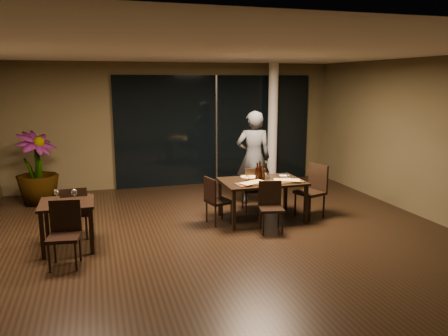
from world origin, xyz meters
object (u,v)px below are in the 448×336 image
at_px(main_table, 262,184).
at_px(side_table, 67,210).
at_px(chair_main_left, 215,198).
at_px(chair_side_far, 74,210).
at_px(diner, 253,158).
at_px(bottle_a, 257,171).
at_px(bottle_c, 260,170).
at_px(chair_main_near, 271,204).
at_px(potted_plant, 37,168).
at_px(chair_main_far, 254,187).
at_px(chair_main_right, 313,188).
at_px(bottle_b, 263,173).
at_px(chair_side_near, 65,230).

bearing_deg(main_table, side_table, -171.63).
xyz_separation_m(chair_main_left, chair_side_far, (-2.41, -0.09, 0.01)).
distance_m(side_table, diner, 3.98).
xyz_separation_m(side_table, bottle_a, (3.32, 0.54, 0.29)).
bearing_deg(side_table, bottle_c, 10.00).
relative_size(chair_side_far, diner, 0.45).
height_order(chair_main_near, potted_plant, potted_plant).
bearing_deg(main_table, chair_main_far, 86.11).
distance_m(chair_main_far, chair_side_far, 3.41).
bearing_deg(bottle_c, chair_main_near, -95.62).
bearing_deg(chair_main_far, main_table, 93.78).
relative_size(main_table, diner, 0.76).
relative_size(chair_main_far, chair_main_near, 1.04).
height_order(side_table, bottle_a, bottle_a).
relative_size(chair_main_far, bottle_a, 2.68).
height_order(chair_main_near, chair_side_far, chair_side_far).
xyz_separation_m(potted_plant, bottle_c, (4.12, -2.25, 0.16)).
bearing_deg(chair_main_right, bottle_c, -118.58).
height_order(chair_main_right, bottle_b, bottle_b).
relative_size(potted_plant, bottle_c, 4.40).
bearing_deg(chair_side_far, main_table, 179.25).
distance_m(chair_main_right, bottle_a, 1.17).
height_order(chair_main_near, chair_main_right, chair_main_right).
distance_m(bottle_b, bottle_c, 0.09).
relative_size(side_table, chair_main_left, 0.92).
relative_size(chair_side_far, bottle_b, 3.19).
relative_size(chair_main_left, bottle_a, 2.60).
height_order(side_table, chair_side_near, chair_side_near).
bearing_deg(chair_main_left, side_table, 86.76).
bearing_deg(bottle_b, chair_main_left, -177.12).
distance_m(chair_main_near, chair_main_left, 1.03).
xyz_separation_m(bottle_a, bottle_b, (0.12, -0.01, -0.03)).
height_order(diner, bottle_c, diner).
relative_size(chair_main_near, bottle_a, 2.59).
bearing_deg(chair_side_far, bottle_c, -179.05).
height_order(chair_side_far, chair_side_near, chair_side_near).
distance_m(chair_main_near, chair_side_far, 3.28).
height_order(main_table, diner, diner).
xyz_separation_m(diner, bottle_a, (-0.31, -1.04, -0.06)).
height_order(chair_side_near, potted_plant, potted_plant).
bearing_deg(bottle_c, bottle_b, -54.23).
relative_size(chair_main_right, diner, 0.51).
distance_m(main_table, diner, 1.15).
bearing_deg(bottle_c, bottle_a, -143.06).
bearing_deg(potted_plant, chair_side_far, -71.59).
xyz_separation_m(chair_main_left, diner, (1.14, 1.10, 0.50)).
xyz_separation_m(side_table, bottle_c, (3.39, 0.60, 0.30)).
height_order(chair_main_far, bottle_c, bottle_c).
xyz_separation_m(chair_main_far, bottle_c, (-0.04, -0.43, 0.43)).
bearing_deg(chair_side_near, chair_main_far, 33.47).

